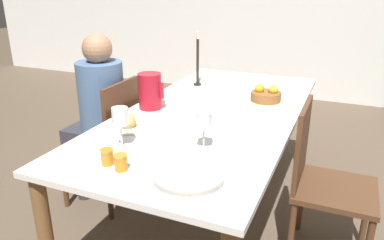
# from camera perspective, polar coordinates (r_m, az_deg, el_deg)

# --- Properties ---
(ground_plane) EXTENTS (20.00, 20.00, 0.00)m
(ground_plane) POSITION_cam_1_polar(r_m,az_deg,el_deg) (2.63, 2.82, -13.75)
(ground_plane) COLOR brown
(dining_table) EXTENTS (1.00, 2.13, 0.73)m
(dining_table) POSITION_cam_1_polar(r_m,az_deg,el_deg) (2.33, 3.09, -0.45)
(dining_table) COLOR white
(dining_table) RESTS_ON ground_plane
(chair_person_side) EXTENTS (0.42, 0.42, 0.89)m
(chair_person_side) POSITION_cam_1_polar(r_m,az_deg,el_deg) (2.59, -12.63, -2.97)
(chair_person_side) COLOR #51331E
(chair_person_side) RESTS_ON ground_plane
(chair_opposite) EXTENTS (0.42, 0.42, 0.89)m
(chair_opposite) POSITION_cam_1_polar(r_m,az_deg,el_deg) (2.16, 19.24, -8.59)
(chair_opposite) COLOR #51331E
(chair_opposite) RESTS_ON ground_plane
(person_seated) EXTENTS (0.39, 0.41, 1.17)m
(person_seated) POSITION_cam_1_polar(r_m,az_deg,el_deg) (2.59, -14.09, 2.14)
(person_seated) COLOR #33333D
(person_seated) RESTS_ON ground_plane
(red_pitcher) EXTENTS (0.17, 0.14, 0.22)m
(red_pitcher) POSITION_cam_1_polar(r_m,az_deg,el_deg) (2.33, -6.42, 4.43)
(red_pitcher) COLOR #A31423
(red_pitcher) RESTS_ON dining_table
(wine_glass_water) EXTENTS (0.08, 0.08, 0.20)m
(wine_glass_water) POSITION_cam_1_polar(r_m,az_deg,el_deg) (1.79, -10.90, 0.30)
(wine_glass_water) COLOR white
(wine_glass_water) RESTS_ON dining_table
(wine_glass_juice) EXTENTS (0.08, 0.08, 0.19)m
(wine_glass_juice) POSITION_cam_1_polar(r_m,az_deg,el_deg) (1.74, 1.83, -0.37)
(wine_glass_juice) COLOR white
(wine_glass_juice) RESTS_ON dining_table
(teacup_near_person) EXTENTS (0.13, 0.13, 0.06)m
(teacup_near_person) POSITION_cam_1_polar(r_m,az_deg,el_deg) (2.10, -0.44, 0.29)
(teacup_near_person) COLOR silver
(teacup_near_person) RESTS_ON dining_table
(serving_tray) EXTENTS (0.29, 0.29, 0.03)m
(serving_tray) POSITION_cam_1_polar(r_m,az_deg,el_deg) (1.52, -0.54, -8.58)
(serving_tray) COLOR #B7B2A8
(serving_tray) RESTS_ON dining_table
(bread_plate) EXTENTS (0.21, 0.21, 0.09)m
(bread_plate) POSITION_cam_1_polar(r_m,az_deg,el_deg) (2.04, -9.77, -0.64)
(bread_plate) COLOR silver
(bread_plate) RESTS_ON dining_table
(jam_jar_amber) EXTENTS (0.06, 0.06, 0.07)m
(jam_jar_amber) POSITION_cam_1_polar(r_m,az_deg,el_deg) (1.61, -10.80, -6.25)
(jam_jar_amber) COLOR #C67A1E
(jam_jar_amber) RESTS_ON dining_table
(jam_jar_red) EXTENTS (0.06, 0.06, 0.07)m
(jam_jar_red) POSITION_cam_1_polar(r_m,az_deg,el_deg) (1.67, -12.82, -5.40)
(jam_jar_red) COLOR #C67A1E
(jam_jar_red) RESTS_ON dining_table
(fruit_bowl) EXTENTS (0.20, 0.20, 0.11)m
(fruit_bowl) POSITION_cam_1_polar(r_m,az_deg,el_deg) (2.54, 11.19, 3.73)
(fruit_bowl) COLOR brown
(fruit_bowl) RESTS_ON dining_table
(candlestick_tall) EXTENTS (0.06, 0.06, 0.40)m
(candlestick_tall) POSITION_cam_1_polar(r_m,az_deg,el_deg) (2.84, 0.86, 8.50)
(candlestick_tall) COLOR black
(candlestick_tall) RESTS_ON dining_table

